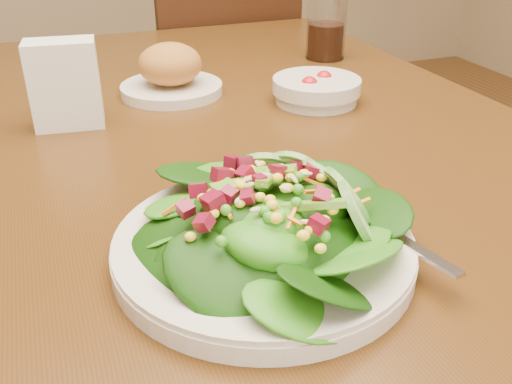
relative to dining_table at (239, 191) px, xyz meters
The scene contains 7 objects.
dining_table is the anchor object (origin of this frame).
chair_far 0.91m from the dining_table, 74.80° to the left, with size 0.44×0.44×0.92m.
salad_plate 0.35m from the dining_table, 103.34° to the right, with size 0.29×0.29×0.08m.
bread_plate 0.25m from the dining_table, 104.40° to the left, with size 0.18×0.18×0.09m.
tomato_bowl 0.22m from the dining_table, 24.44° to the left, with size 0.15×0.15×0.05m.
drinking_glass 0.47m from the dining_table, 46.31° to the left, with size 0.08×0.08×0.14m.
napkin_holder 0.31m from the dining_table, 154.21° to the left, with size 0.10×0.07×0.13m.
Camera 1 is at (-0.26, -0.74, 1.07)m, focal length 40.00 mm.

